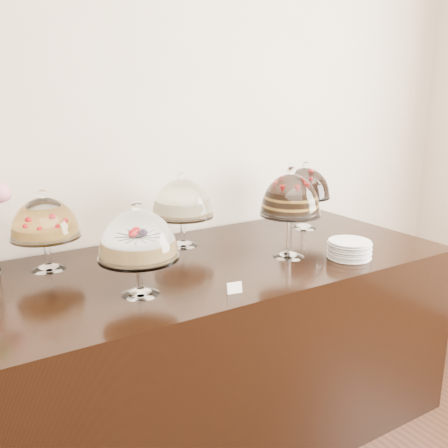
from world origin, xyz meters
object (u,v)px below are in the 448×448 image
cake_stand_sugar_sponge (138,239)px  cake_stand_cheesecake (182,201)px  display_counter (219,346)px  cake_stand_dark_choco (305,186)px  cake_stand_fruit_tart (45,221)px  plate_stack (349,249)px  cake_stand_choco_layer (290,198)px

cake_stand_sugar_sponge → cake_stand_cheesecake: (0.43, 0.48, 0.01)m
display_counter → cake_stand_dark_choco: size_ratio=5.76×
cake_stand_fruit_tart → display_counter: bearing=-21.3°
display_counter → plate_stack: size_ratio=11.01×
cake_stand_cheesecake → display_counter: bearing=-81.6°
cake_stand_cheesecake → plate_stack: cake_stand_cheesecake is taller
cake_stand_sugar_sponge → cake_stand_fruit_tart: 0.53m
cake_stand_sugar_sponge → plate_stack: cake_stand_sugar_sponge is taller
cake_stand_cheesecake → cake_stand_choco_layer: bearing=-51.1°
cake_stand_cheesecake → plate_stack: (0.57, -0.59, -0.19)m
cake_stand_sugar_sponge → cake_stand_choco_layer: bearing=3.9°
plate_stack → display_counter: bearing=149.4°
cake_stand_sugar_sponge → cake_stand_dark_choco: 1.25m
cake_stand_dark_choco → plate_stack: (-0.17, -0.53, -0.20)m
cake_stand_choco_layer → plate_stack: size_ratio=2.15×
display_counter → cake_stand_sugar_sponge: bearing=-157.1°
cake_stand_dark_choco → cake_stand_fruit_tart: bearing=177.5°
cake_stand_choco_layer → cake_stand_dark_choco: cake_stand_choco_layer is taller
cake_stand_dark_choco → plate_stack: cake_stand_dark_choco is taller
cake_stand_cheesecake → cake_stand_dark_choco: bearing=-4.8°
cake_stand_cheesecake → cake_stand_fruit_tart: 0.66m
cake_stand_choco_layer → cake_stand_fruit_tart: size_ratio=1.20×
cake_stand_sugar_sponge → cake_stand_dark_choco: bearing=19.4°
cake_stand_dark_choco → cake_stand_sugar_sponge: bearing=-160.6°
cake_stand_fruit_tart → cake_stand_cheesecake: bearing=0.1°
cake_stand_dark_choco → cake_stand_fruit_tart: (-1.41, 0.06, -0.03)m
display_counter → cake_stand_fruit_tart: size_ratio=6.16×
cake_stand_choco_layer → cake_stand_cheesecake: bearing=128.9°
cake_stand_fruit_tart → cake_stand_dark_choco: bearing=-2.5°
cake_stand_dark_choco → cake_stand_cheesecake: bearing=175.2°
cake_stand_sugar_sponge → plate_stack: 1.02m
cake_stand_cheesecake → cake_stand_fruit_tart: (-0.66, -0.00, -0.01)m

